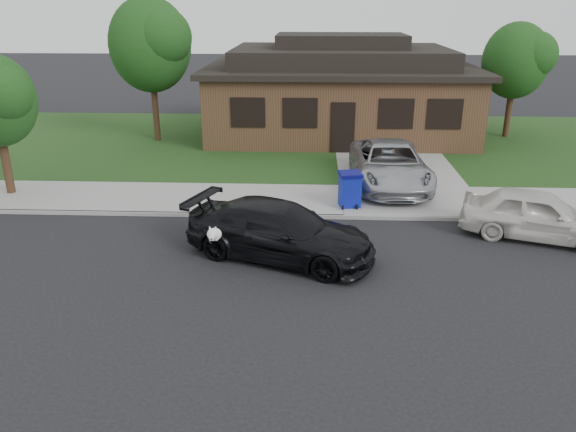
{
  "coord_description": "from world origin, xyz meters",
  "views": [
    {
      "loc": [
        2.75,
        -12.51,
        6.22
      ],
      "look_at": [
        2.15,
        0.81,
        1.1
      ],
      "focal_mm": 35.0,
      "sensor_mm": 36.0,
      "label": 1
    }
  ],
  "objects_px": {
    "minivan": "(390,164)",
    "white_compact": "(537,214)",
    "sedan": "(280,231)",
    "recycling_bin": "(350,189)"
  },
  "relations": [
    {
      "from": "white_compact",
      "to": "recycling_bin",
      "type": "xyz_separation_m",
      "value": [
        -5.06,
        2.02,
        -0.01
      ]
    },
    {
      "from": "sedan",
      "to": "recycling_bin",
      "type": "xyz_separation_m",
      "value": [
        1.99,
        3.61,
        -0.03
      ]
    },
    {
      "from": "minivan",
      "to": "white_compact",
      "type": "distance_m",
      "value": 5.57
    },
    {
      "from": "sedan",
      "to": "minivan",
      "type": "xyz_separation_m",
      "value": [
        3.51,
        5.88,
        0.16
      ]
    },
    {
      "from": "white_compact",
      "to": "recycling_bin",
      "type": "height_order",
      "value": "white_compact"
    },
    {
      "from": "sedan",
      "to": "minivan",
      "type": "relative_size",
      "value": 1.0
    },
    {
      "from": "sedan",
      "to": "minivan",
      "type": "height_order",
      "value": "minivan"
    },
    {
      "from": "sedan",
      "to": "minivan",
      "type": "distance_m",
      "value": 6.85
    },
    {
      "from": "sedan",
      "to": "white_compact",
      "type": "relative_size",
      "value": 1.31
    },
    {
      "from": "minivan",
      "to": "white_compact",
      "type": "relative_size",
      "value": 1.3
    }
  ]
}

